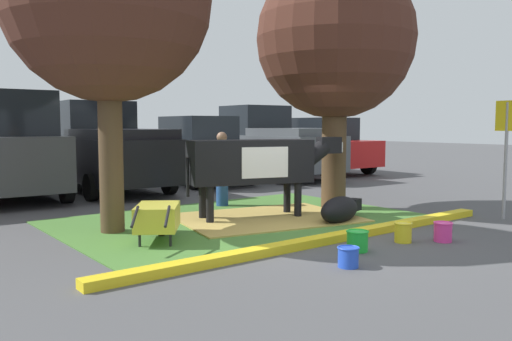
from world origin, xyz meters
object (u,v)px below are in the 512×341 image
Objects in this scene: person_handler at (222,167)px; bucket_green at (357,240)px; cow_holstein at (256,162)px; parking_sign at (507,136)px; pickup_truck_maroon at (269,144)px; sedan_blue at (323,146)px; wheelbarrow at (158,217)px; bucket_pink at (443,231)px; calf_lying at (340,210)px; pickup_truck_black at (105,149)px; hatchback_white at (198,151)px; bucket_yellow at (403,232)px; suv_dark_grey at (7,146)px; bucket_blue at (348,256)px; shade_tree_right at (335,41)px.

person_handler is 4.62m from bucket_green.
cow_holstein is 4.67m from parking_sign.
pickup_truck_maroon is 2.61m from sedan_blue.
person_handler is at bearing 40.18° from wheelbarrow.
bucket_pink is at bearing -14.83° from bucket_green.
calf_lying is 3.41m from parking_sign.
sedan_blue is at bearing -0.10° from pickup_truck_black.
wheelbarrow is 0.33× the size of hatchback_white.
pickup_truck_black reaches higher than person_handler.
parking_sign is 9.83m from pickup_truck_black.
parking_sign reaches higher than bucket_yellow.
suv_dark_grey reaches higher than person_handler.
wheelbarrow reaches higher than bucket_blue.
shade_tree_right is 3.54m from person_handler.
person_handler is 5.64m from parking_sign.
bucket_green is (-1.39, -1.62, -0.08)m from calf_lying.
bucket_pink is (-0.94, -3.18, -3.33)m from shade_tree_right.
cow_holstein is at bearing 15.75° from wheelbarrow.
person_handler is 0.73× the size of parking_sign.
sedan_blue reaches higher than bucket_yellow.
bucket_pink is 0.05× the size of pickup_truck_maroon.
wheelbarrow is at bearing -105.71° from pickup_truck_black.
wheelbarrow is at bearing -84.24° from suv_dark_grey.
bucket_pink is (1.06, -3.26, -0.92)m from cow_holstein.
calf_lying is 4.16× the size of bucket_green.
person_handler is 4.46m from pickup_truck_black.
pickup_truck_maroon is (6.33, 9.26, 0.98)m from bucket_blue.
cow_holstein is at bearing -142.43° from sedan_blue.
shade_tree_right is 17.26× the size of bucket_pink.
person_handler is 3.61m from wheelbarrow.
calf_lying is 9.97m from sedan_blue.
bucket_yellow is at bearing -179.56° from parking_sign.
parking_sign is 7.86× the size of bucket_blue.
calf_lying is 7.45m from pickup_truck_black.
sedan_blue reaches higher than cow_holstein.
shade_tree_right is 3.49× the size of wheelbarrow.
cow_holstein is 1.78m from calf_lying.
bucket_pink reaches higher than bucket_blue.
hatchback_white is (-1.26, 8.82, -0.58)m from parking_sign.
cow_holstein is 3.55m from bucket_pink.
parking_sign is at bearing -81.89° from hatchback_white.
calf_lying is 8.35m from pickup_truck_maroon.
bucket_pink is at bearing -65.54° from suv_dark_grey.
pickup_truck_black is at bearing 178.47° from hatchback_white.
shade_tree_right reaches higher than bucket_green.
calf_lying is 3.01m from person_handler.
bucket_blue is 9.96m from hatchback_white.
bucket_blue is at bearing -133.75° from sedan_blue.
shade_tree_right is 4.70m from bucket_pink.
hatchback_white reaches higher than bucket_blue.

